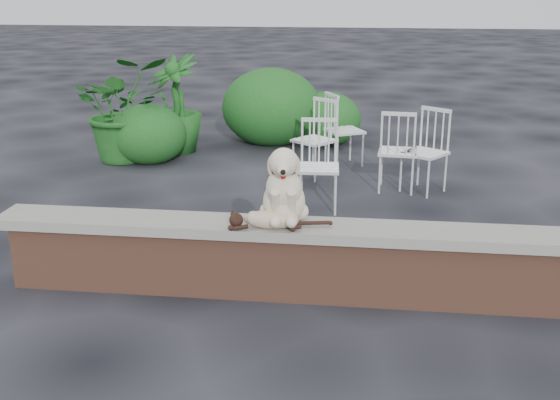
# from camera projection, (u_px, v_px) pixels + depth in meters

# --- Properties ---
(ground) EXTENTS (60.00, 60.00, 0.00)m
(ground) POSITION_uv_depth(u_px,v_px,m) (399.00, 301.00, 5.17)
(ground) COLOR black
(ground) RESTS_ON ground
(brick_wall) EXTENTS (6.00, 0.30, 0.50)m
(brick_wall) POSITION_uv_depth(u_px,v_px,m) (401.00, 270.00, 5.09)
(brick_wall) COLOR brown
(brick_wall) RESTS_ON ground
(capstone) EXTENTS (6.20, 0.40, 0.08)m
(capstone) POSITION_uv_depth(u_px,v_px,m) (403.00, 234.00, 5.00)
(capstone) COLOR slate
(capstone) RESTS_ON brick_wall
(dog) EXTENTS (0.45, 0.56, 0.61)m
(dog) POSITION_uv_depth(u_px,v_px,m) (284.00, 183.00, 5.04)
(dog) COLOR beige
(dog) RESTS_ON capstone
(cat) EXTENTS (0.91, 0.30, 0.15)m
(cat) POSITION_uv_depth(u_px,v_px,m) (271.00, 218.00, 4.98)
(cat) COLOR tan
(cat) RESTS_ON capstone
(chair_d) EXTENTS (0.78, 0.78, 0.94)m
(chair_d) POSITION_uv_depth(u_px,v_px,m) (424.00, 151.00, 7.68)
(chair_d) COLOR white
(chair_d) RESTS_ON ground
(chair_e) EXTENTS (0.76, 0.76, 0.94)m
(chair_e) POSITION_uv_depth(u_px,v_px,m) (345.00, 129.00, 8.79)
(chair_e) COLOR white
(chair_e) RESTS_ON ground
(chair_c) EXTENTS (0.60, 0.60, 0.94)m
(chair_c) POSITION_uv_depth(u_px,v_px,m) (398.00, 150.00, 7.73)
(chair_c) COLOR white
(chair_c) RESTS_ON ground
(chair_b) EXTENTS (0.79, 0.79, 0.94)m
(chair_b) POSITION_uv_depth(u_px,v_px,m) (314.00, 139.00, 8.27)
(chair_b) COLOR white
(chair_b) RESTS_ON ground
(chair_a) EXTENTS (0.59, 0.59, 0.94)m
(chair_a) POSITION_uv_depth(u_px,v_px,m) (318.00, 166.00, 7.07)
(chair_a) COLOR white
(chair_a) RESTS_ON ground
(potted_plant_a) EXTENTS (1.62, 1.56, 1.39)m
(potted_plant_a) POSITION_uv_depth(u_px,v_px,m) (124.00, 109.00, 8.97)
(potted_plant_a) COLOR #17511B
(potted_plant_a) RESTS_ON ground
(potted_plant_b) EXTENTS (1.06, 1.06, 1.35)m
(potted_plant_b) POSITION_uv_depth(u_px,v_px,m) (175.00, 104.00, 9.41)
(potted_plant_b) COLOR #17511B
(potted_plant_b) RESTS_ON ground
(shrubbery) EXTENTS (3.28, 2.44, 1.15)m
(shrubbery) POSITION_uv_depth(u_px,v_px,m) (259.00, 115.00, 9.81)
(shrubbery) COLOR #17511B
(shrubbery) RESTS_ON ground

